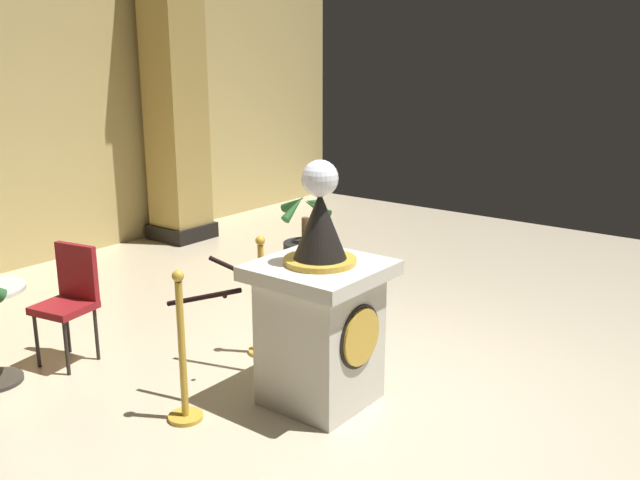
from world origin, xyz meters
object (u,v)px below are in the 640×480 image
Objects in this scene: potted_palm_right at (305,256)px; stanchion_near at (262,313)px; cafe_chair_red at (70,294)px; stanchion_far at (183,368)px; pedestal_clock at (320,314)px.

stanchion_near is at bearing -152.40° from potted_palm_right.
stanchion_near is 1.06× the size of cafe_chair_red.
stanchion_far is (-1.14, -0.32, 0.03)m from stanchion_near.
stanchion_near is at bearing 15.63° from stanchion_far.
pedestal_clock reaches higher than stanchion_far.
stanchion_far is 3.01m from potted_palm_right.
potted_palm_right is at bearing 27.60° from stanchion_near.
stanchion_far reaches higher than stanchion_near.
stanchion_far is 1.12× the size of cafe_chair_red.
potted_palm_right is at bearing 41.19° from pedestal_clock.
stanchion_far is 1.06× the size of potted_palm_right.
cafe_chair_red is (-2.67, 0.27, 0.26)m from potted_palm_right.
stanchion_near is 1.18m from stanchion_far.
stanchion_far is at bearing -94.05° from cafe_chair_red.
cafe_chair_red is (0.10, 1.44, 0.19)m from stanchion_far.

